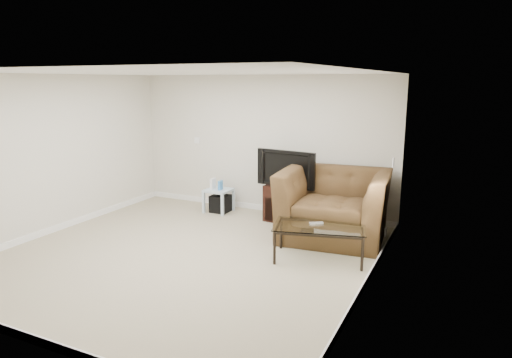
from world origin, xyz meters
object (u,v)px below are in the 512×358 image
at_px(tv_stand, 289,203).
at_px(recliner, 334,193).
at_px(coffee_table, 319,242).
at_px(television, 289,168).
at_px(side_table, 219,201).
at_px(subwoofer, 221,204).

distance_m(tv_stand, recliner, 1.13).
distance_m(recliner, coffee_table, 1.06).
xyz_separation_m(television, side_table, (-1.38, -0.01, -0.73)).
bearing_deg(side_table, subwoofer, 32.27).
height_order(tv_stand, coffee_table, tv_stand).
xyz_separation_m(television, coffee_table, (1.02, -1.42, -0.71)).
bearing_deg(side_table, television, 0.56).
relative_size(side_table, recliner, 0.28).
height_order(television, coffee_table, television).
bearing_deg(coffee_table, subwoofer, 148.98).
xyz_separation_m(subwoofer, recliner, (2.29, -0.47, 0.56)).
bearing_deg(tv_stand, television, -90.00).
relative_size(tv_stand, side_table, 1.69).
distance_m(television, side_table, 1.56).
height_order(tv_stand, recliner, recliner).
xyz_separation_m(tv_stand, subwoofer, (-1.36, -0.03, -0.16)).
xyz_separation_m(side_table, recliner, (2.32, -0.46, 0.49)).
bearing_deg(subwoofer, television, -0.16).
bearing_deg(recliner, side_table, 163.30).
bearing_deg(tv_stand, coffee_table, -50.17).
relative_size(recliner, coffee_table, 1.33).
height_order(subwoofer, recliner, recliner).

